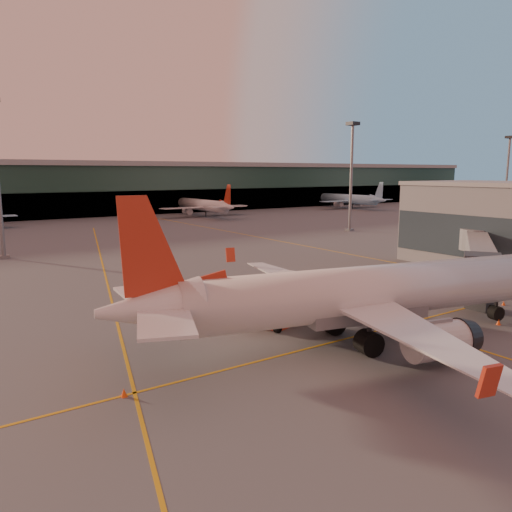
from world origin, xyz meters
TOP-DOWN VIEW (x-y plane):
  - ground at (0.00, 0.00)m, footprint 600.00×600.00m
  - taxi_markings at (-7.32, 44.49)m, footprint 100.12×173.00m
  - terminal at (0.00, 141.79)m, footprint 400.00×20.00m
  - gate_building at (41.93, 17.93)m, footprint 18.40×22.40m
  - mast_east_near at (55.00, 62.00)m, footprint 2.40×2.40m
  - mast_east_far at (130.00, 66.00)m, footprint 2.40×2.40m
  - main_airplane at (-1.58, 3.76)m, footprint 40.99×37.30m
  - jet_bridge at (25.17, 10.06)m, footprint 24.21×17.60m
  - catering_truck at (-4.63, 11.25)m, footprint 6.56×4.32m
  - pushback_tug at (26.62, 7.19)m, footprint 3.49×2.01m
  - cone_nose at (19.68, 3.41)m, footprint 0.37×0.37m
  - cone_tail at (-21.46, 4.85)m, footprint 0.43×0.43m
  - cone_wing_left at (-2.12, 21.68)m, footprint 0.41×0.41m
  - cone_fwd at (12.59, -0.13)m, footprint 0.41×0.41m

SIDE VIEW (x-z plane):
  - ground at x=0.00m, z-range 0.00..0.00m
  - taxi_markings at x=-7.32m, z-range 0.00..0.01m
  - cone_nose at x=19.68m, z-range -0.01..0.47m
  - cone_wing_left at x=-2.12m, z-range -0.01..0.51m
  - cone_fwd at x=12.59m, z-range -0.01..0.52m
  - cone_tail at x=-21.46m, z-range -0.01..0.54m
  - pushback_tug at x=26.62m, z-range -0.16..1.59m
  - catering_truck at x=-4.63m, z-range 0.32..5.02m
  - main_airplane at x=-1.58m, z-range -2.19..10.31m
  - jet_bridge at x=25.17m, z-range 1.23..7.32m
  - gate_building at x=41.93m, z-range -0.01..12.59m
  - terminal at x=0.00m, z-range -0.04..17.56m
  - mast_east_near at x=55.00m, z-range 2.06..27.66m
  - mast_east_far at x=130.00m, z-range 2.06..27.66m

